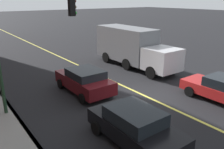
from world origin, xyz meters
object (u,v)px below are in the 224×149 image
at_px(car_maroon, 84,80).
at_px(traffic_light_mast, 30,31).
at_px(car_black, 135,126).
at_px(truck_gray, 132,47).
at_px(car_red, 223,89).

height_order(car_maroon, traffic_light_mast, traffic_light_mast).
height_order(car_black, traffic_light_mast, traffic_light_mast).
bearing_deg(traffic_light_mast, truck_gray, -72.16).
distance_m(car_red, traffic_light_mast, 10.51).
distance_m(car_black, truck_gray, 11.00).
xyz_separation_m(car_maroon, traffic_light_mast, (-0.27, 2.98, 3.18)).
bearing_deg(car_maroon, car_black, 169.43).
xyz_separation_m(car_red, traffic_light_mast, (5.34, 8.44, 3.26)).
relative_size(car_black, truck_gray, 0.52).
height_order(car_black, car_red, car_black).
bearing_deg(car_black, car_red, -89.41).
distance_m(car_maroon, truck_gray, 6.69).
xyz_separation_m(car_black, truck_gray, (8.32, -7.14, 0.89)).
xyz_separation_m(car_black, traffic_light_mast, (5.41, 1.92, 3.20)).
xyz_separation_m(truck_gray, traffic_light_mast, (-2.92, 9.06, 2.30)).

